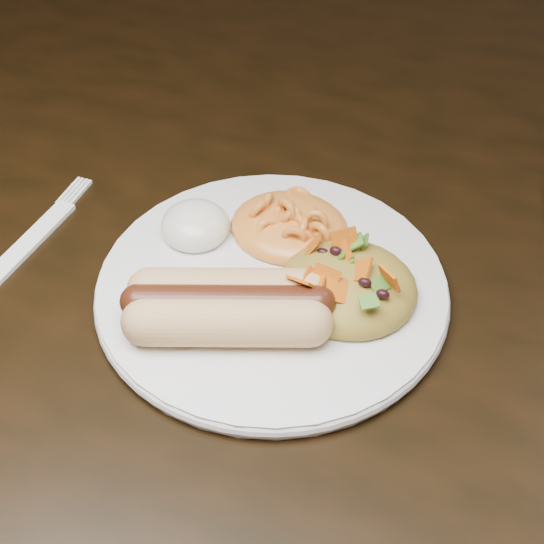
% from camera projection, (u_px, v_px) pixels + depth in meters
% --- Properties ---
extents(table, '(1.60, 0.90, 0.75)m').
position_uv_depth(table, '(273.00, 254.00, 0.75)').
color(table, black).
rests_on(table, floor).
extents(plate, '(0.28, 0.28, 0.01)m').
position_uv_depth(plate, '(272.00, 289.00, 0.58)').
color(plate, silver).
rests_on(plate, table).
extents(hotdog, '(0.12, 0.10, 0.03)m').
position_uv_depth(hotdog, '(228.00, 306.00, 0.54)').
color(hotdog, tan).
rests_on(hotdog, plate).
extents(mac_and_cheese, '(0.11, 0.10, 0.03)m').
position_uv_depth(mac_and_cheese, '(290.00, 214.00, 0.60)').
color(mac_and_cheese, '#FF943B').
rests_on(mac_and_cheese, plate).
extents(sour_cream, '(0.05, 0.05, 0.03)m').
position_uv_depth(sour_cream, '(195.00, 218.00, 0.60)').
color(sour_cream, silver).
rests_on(sour_cream, plate).
extents(taco_salad, '(0.09, 0.09, 0.04)m').
position_uv_depth(taco_salad, '(349.00, 278.00, 0.56)').
color(taco_salad, orange).
rests_on(taco_salad, plate).
extents(fork, '(0.03, 0.12, 0.00)m').
position_uv_depth(fork, '(28.00, 243.00, 0.62)').
color(fork, white).
rests_on(fork, table).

